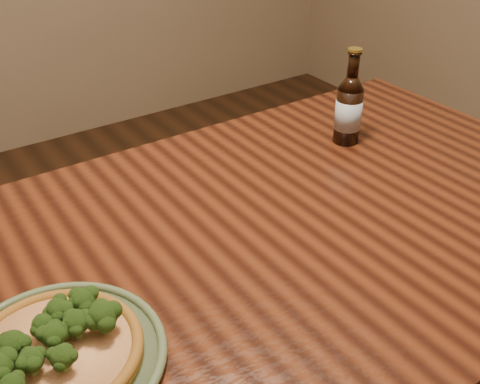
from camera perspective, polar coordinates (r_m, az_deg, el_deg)
table at (r=1.11m, az=1.08°, el=-8.28°), size 1.60×0.90×0.75m
plate at (r=0.86m, az=-18.22°, el=-15.83°), size 0.31×0.31×0.02m
pizza at (r=0.85m, az=-18.39°, el=-14.93°), size 0.25×0.25×0.07m
beer_bottle at (r=1.38m, az=10.99°, el=8.31°), size 0.06×0.06×0.23m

